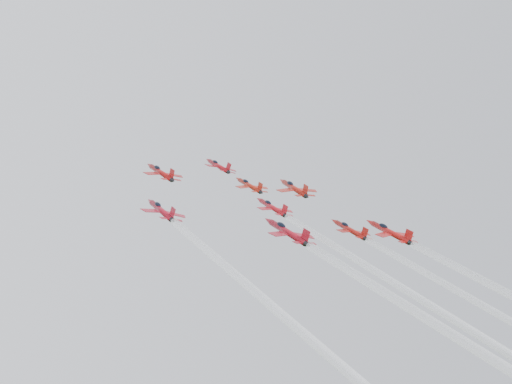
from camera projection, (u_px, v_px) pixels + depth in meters
jet_lead at (218, 166)px, 173.34m from camera, size 8.93×11.66×6.64m
jet_row2_left at (161, 172)px, 151.36m from camera, size 9.25×12.08×6.88m
jet_row2_center at (249, 185)px, 160.48m from camera, size 8.42×10.99×6.26m
jet_row2_right at (294, 188)px, 169.60m from camera, size 10.63×13.87×7.90m
jet_center at (400, 293)px, 111.26m from camera, size 8.52×82.66×43.01m
jet_rear_farleft at (279, 319)px, 88.94m from camera, size 8.55×83.05×43.21m
jet_rear_left at (485, 370)px, 89.05m from camera, size 10.16×98.62×51.31m
jet_rear_right at (505, 324)px, 108.90m from camera, size 8.55×82.95×43.16m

